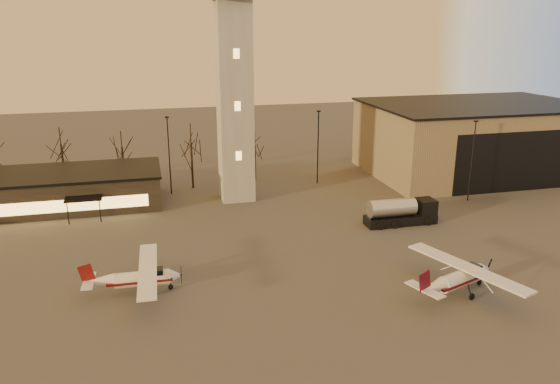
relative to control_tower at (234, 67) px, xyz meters
name	(u,v)px	position (x,y,z in m)	size (l,w,h in m)	color
ground	(304,315)	(0.00, -30.00, -16.33)	(220.00, 220.00, 0.00)	#484542
control_tower	(234,67)	(0.00, 0.00, 0.00)	(6.80, 6.80, 32.60)	gray
hangar	(474,138)	(36.00, 3.98, -11.17)	(30.60, 20.60, 10.30)	#8B775B
terminal	(53,190)	(-21.99, 1.98, -14.17)	(25.40, 12.20, 4.30)	black
light_poles	(239,155)	(0.50, 1.00, -10.92)	(58.50, 12.25, 10.14)	black
tree_row	(124,143)	(-13.70, 9.16, -10.39)	(37.20, 9.20, 8.80)	black
cessna_front	(463,280)	(13.79, -29.62, -15.24)	(9.30, 11.35, 3.19)	silver
cessna_rear	(144,281)	(-11.75, -23.22, -15.31)	(8.52, 10.77, 2.97)	white
fuel_truck	(400,214)	(15.97, -13.61, -15.16)	(7.99, 2.65, 2.96)	black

